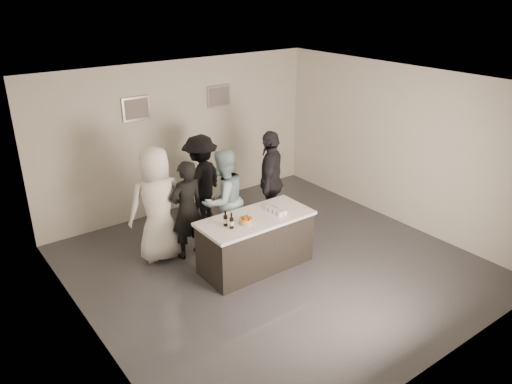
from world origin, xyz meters
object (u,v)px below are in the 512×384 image
Objects in this scene: person_main_blue at (223,200)px; bar_counter at (256,242)px; cake at (246,221)px; person_guest_left at (157,205)px; beer_bottle_b at (232,220)px; person_main_black at (187,210)px; person_guest_right at (271,181)px; person_guest_back at (201,181)px; beer_bottle_a at (225,218)px.

bar_counter is at bearing 84.02° from person_main_blue.
cake is 0.11× the size of person_guest_left.
person_guest_left is (-1.06, 0.35, 0.08)m from person_main_blue.
person_main_black is at bearing 99.07° from beer_bottle_b.
person_guest_right is 1.32m from person_guest_back.
person_guest_right is (2.19, -0.23, -0.02)m from person_guest_left.
person_main_blue reaches higher than person_guest_back.
person_guest_back reaches higher than bar_counter.
person_main_black is (-0.44, 1.07, -0.08)m from cake.
cake is at bearing 107.77° from person_main_black.
person_guest_back is at bearing 79.36° from cake.
person_guest_right reaches higher than beer_bottle_a.
beer_bottle_a reaches higher than cake.
person_main_blue is 1.01× the size of person_guest_back.
bar_counter is 7.15× the size of beer_bottle_a.
beer_bottle_b reaches higher than cake.
beer_bottle_a is 1.96m from person_guest_back.
person_main_black is (-0.17, 1.07, -0.17)m from beer_bottle_b.
beer_bottle_a reaches higher than bar_counter.
cake is at bearing 68.25° from person_main_blue.
person_main_black reaches higher than beer_bottle_b.
person_guest_right is at bearing 33.79° from beer_bottle_b.
beer_bottle_a is 0.97m from person_main_black.
person_guest_left is 1.10× the size of person_guest_back.
beer_bottle_b is 0.14× the size of person_guest_right.
person_main_blue reaches higher than beer_bottle_a.
person_main_blue is 1.14m from person_guest_right.
person_guest_right is (1.07, 0.98, 0.51)m from bar_counter.
cake reaches higher than bar_counter.
person_guest_left is at bearing -33.31° from person_main_black.
person_guest_back is (0.66, 1.84, -0.14)m from beer_bottle_a.
beer_bottle_b is 1.10m from person_main_black.
beer_bottle_a is 1.30m from person_guest_left.
person_main_black is 0.95× the size of person_main_blue.
person_guest_left is (-0.42, 0.23, 0.12)m from person_main_black.
person_main_black is (-0.14, 0.95, -0.17)m from beer_bottle_a.
beer_bottle_a is at bearing 124.87° from person_guest_left.
person_guest_right reaches higher than beer_bottle_b.
person_main_black is at bearing -42.48° from person_guest_right.
person_main_blue reaches higher than cake.
person_guest_left reaches higher than person_main_black.
beer_bottle_b is 0.13× the size of person_guest_left.
bar_counter is 1.04× the size of person_guest_back.
beer_bottle_b is 0.14× the size of person_main_blue.
cake is at bearing -22.57° from beer_bottle_a.
beer_bottle_a is at bearing 43.27° from person_guest_back.
cake is 1.71m from person_guest_right.
bar_counter is 1.72m from person_guest_left.
person_main_black is (-0.69, 0.98, 0.41)m from bar_counter.
person_guest_back is (1.22, 0.66, -0.09)m from person_guest_left.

